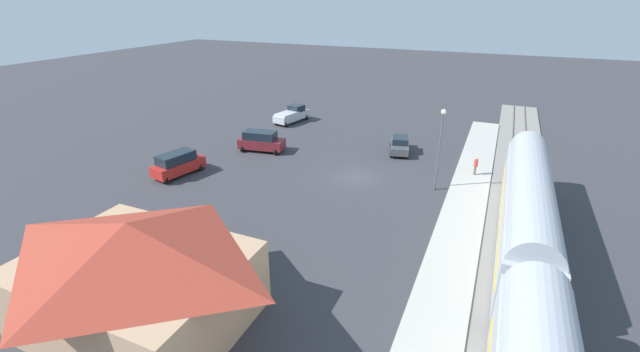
{
  "coord_description": "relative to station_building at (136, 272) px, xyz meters",
  "views": [
    {
      "loc": [
        -11.25,
        33.79,
        15.66
      ],
      "look_at": [
        2.26,
        3.19,
        1.0
      ],
      "focal_mm": 23.24,
      "sensor_mm": 36.0,
      "label": 1
    }
  ],
  "objects": [
    {
      "name": "ground_plane",
      "position": [
        -4.0,
        -22.0,
        -3.02
      ],
      "size": [
        200.0,
        200.0,
        0.0
      ],
      "primitive_type": "plane",
      "color": "#38383D"
    },
    {
      "name": "railway_track",
      "position": [
        -18.0,
        -22.0,
        -2.92
      ],
      "size": [
        4.8,
        70.0,
        0.3
      ],
      "color": "gray",
      "rests_on": "ground"
    },
    {
      "name": "platform",
      "position": [
        -14.0,
        -22.0,
        -2.87
      ],
      "size": [
        3.2,
        46.0,
        0.3
      ],
      "color": "#B7B2A8",
      "rests_on": "ground"
    },
    {
      "name": "station_building",
      "position": [
        0.0,
        0.0,
        0.0
      ],
      "size": [
        11.35,
        8.8,
        5.81
      ],
      "color": "tan",
      "rests_on": "ground"
    },
    {
      "name": "pedestrian_on_platform",
      "position": [
        -14.12,
        -26.4,
        -1.73
      ],
      "size": [
        0.36,
        0.36,
        1.71
      ],
      "color": "brown",
      "rests_on": "platform"
    },
    {
      "name": "suv_red",
      "position": [
        11.52,
        -15.76,
        -1.87
      ],
      "size": [
        2.93,
        5.2,
        2.22
      ],
      "color": "red",
      "rests_on": "ground"
    },
    {
      "name": "pickup_silver",
      "position": [
        9.9,
        -35.96,
        -1.99
      ],
      "size": [
        3.07,
        5.69,
        2.14
      ],
      "color": "silver",
      "rests_on": "ground"
    },
    {
      "name": "sedan_charcoal",
      "position": [
        -6.09,
        -30.23,
        -2.14
      ],
      "size": [
        2.85,
        4.81,
        1.74
      ],
      "color": "#47494F",
      "rests_on": "ground"
    },
    {
      "name": "suv_maroon",
      "position": [
        7.82,
        -24.62,
        -1.87
      ],
      "size": [
        5.16,
        3.0,
        2.22
      ],
      "color": "maroon",
      "rests_on": "ground"
    },
    {
      "name": "light_pole_near_platform",
      "position": [
        -11.2,
        -22.22,
        1.56
      ],
      "size": [
        0.44,
        0.44,
        7.2
      ],
      "color": "#515156",
      "rests_on": "ground"
    }
  ]
}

